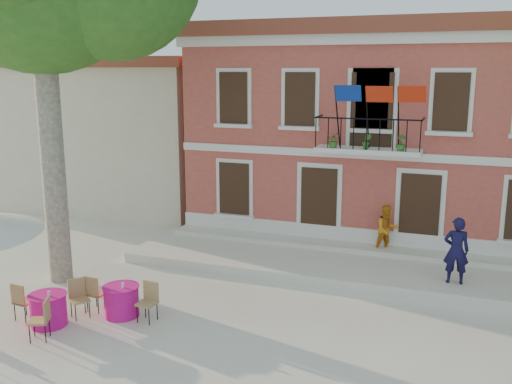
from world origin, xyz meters
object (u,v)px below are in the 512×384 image
Objects in this scene: pedestrian_orange at (387,229)px; cafe_table_0 at (121,300)px; cafe_table_3 at (48,308)px; pedestrian_navy at (456,250)px.

pedestrian_orange is 8.40m from cafe_table_0.
cafe_table_0 is at bearing 38.24° from cafe_table_3.
cafe_table_0 and cafe_table_3 have the same top height.
pedestrian_navy is 8.80m from cafe_table_0.
pedestrian_navy reaches higher than cafe_table_0.
cafe_table_0 is (-7.62, -4.32, -0.79)m from pedestrian_navy.
cafe_table_3 is (-8.95, -5.36, -0.78)m from pedestrian_navy.
pedestrian_navy reaches higher than pedestrian_orange.
cafe_table_0 is (-5.55, -6.27, -0.65)m from pedestrian_orange.
pedestrian_orange is at bearing 48.46° from cafe_table_0.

